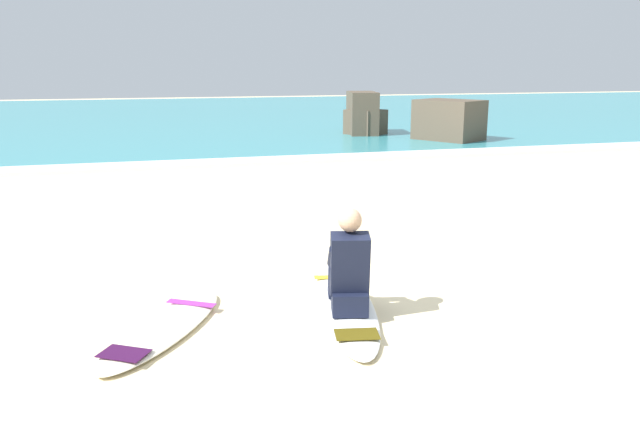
{
  "coord_description": "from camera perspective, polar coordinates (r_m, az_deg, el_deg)",
  "views": [
    {
      "loc": [
        -1.97,
        -5.47,
        2.25
      ],
      "look_at": [
        -0.09,
        1.16,
        0.55
      ],
      "focal_mm": 35.99,
      "sensor_mm": 36.0,
      "label": 1
    }
  ],
  "objects": [
    {
      "name": "ground_plane",
      "position": [
        6.24,
        3.76,
        -7.33
      ],
      "size": [
        80.0,
        80.0,
        0.0
      ],
      "primitive_type": "plane",
      "color": "beige"
    },
    {
      "name": "sea",
      "position": [
        28.34,
        -11.95,
        9.12
      ],
      "size": [
        80.0,
        28.0,
        0.1
      ],
      "primitive_type": "cube",
      "color": "teal",
      "rests_on": "ground"
    },
    {
      "name": "breaking_foam",
      "position": [
        14.78,
        -8.02,
        5.19
      ],
      "size": [
        80.0,
        0.9,
        0.11
      ],
      "primitive_type": "cube",
      "color": "white",
      "rests_on": "ground"
    },
    {
      "name": "surfboard_main",
      "position": [
        6.13,
        2.25,
        -7.34
      ],
      "size": [
        0.98,
        2.52,
        0.08
      ],
      "color": "white",
      "rests_on": "ground"
    },
    {
      "name": "surfer_seated",
      "position": [
        5.8,
        2.59,
        -4.37
      ],
      "size": [
        0.49,
        0.76,
        0.95
      ],
      "color": "black",
      "rests_on": "surfboard_main"
    },
    {
      "name": "surfboard_spare_near",
      "position": [
        5.75,
        -13.78,
        -9.21
      ],
      "size": [
        1.43,
        1.85,
        0.08
      ],
      "color": "#EFE5C6",
      "rests_on": "ground"
    },
    {
      "name": "rock_outcrop_distant",
      "position": [
        19.69,
        7.58,
        8.98
      ],
      "size": [
        3.48,
        4.15,
        1.4
      ],
      "color": "brown",
      "rests_on": "ground"
    }
  ]
}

